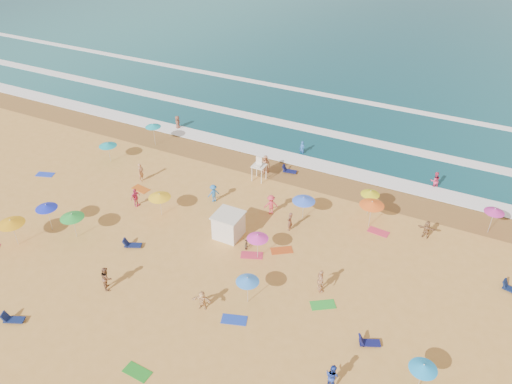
% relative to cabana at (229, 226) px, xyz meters
% --- Properties ---
extents(ground, '(220.00, 220.00, 0.00)m').
position_rel_cabana_xyz_m(ground, '(0.82, -1.34, -1.00)').
color(ground, gold).
rests_on(ground, ground).
extents(ocean, '(220.00, 140.00, 0.18)m').
position_rel_cabana_xyz_m(ocean, '(0.82, 82.66, -1.00)').
color(ocean, '#0C4756').
rests_on(ocean, ground).
extents(wet_sand, '(220.00, 220.00, 0.00)m').
position_rel_cabana_xyz_m(wet_sand, '(0.82, 11.16, -0.99)').
color(wet_sand, olive).
rests_on(wet_sand, ground).
extents(surf_foam, '(200.00, 18.70, 0.05)m').
position_rel_cabana_xyz_m(surf_foam, '(0.82, 19.98, -0.90)').
color(surf_foam, white).
rests_on(surf_foam, ground).
extents(cabana, '(2.00, 2.00, 2.00)m').
position_rel_cabana_xyz_m(cabana, '(0.00, 0.00, 0.00)').
color(cabana, white).
rests_on(cabana, ground).
extents(cabana_roof, '(2.20, 2.20, 0.12)m').
position_rel_cabana_xyz_m(cabana_roof, '(0.00, 0.00, 1.06)').
color(cabana_roof, silver).
rests_on(cabana_roof, cabana).
extents(bicycle, '(0.99, 1.78, 0.88)m').
position_rel_cabana_xyz_m(bicycle, '(1.90, -0.30, -0.56)').
color(bicycle, black).
rests_on(bicycle, ground).
extents(lifeguard_stand, '(1.20, 1.20, 2.10)m').
position_rel_cabana_xyz_m(lifeguard_stand, '(-1.57, 8.66, 0.05)').
color(lifeguard_stand, white).
rests_on(lifeguard_stand, ground).
extents(beach_umbrellas, '(50.99, 28.93, 0.81)m').
position_rel_cabana_xyz_m(beach_umbrellas, '(1.74, -0.81, 1.10)').
color(beach_umbrellas, '#C42B96').
rests_on(beach_umbrellas, ground).
extents(loungers, '(37.80, 26.28, 0.34)m').
position_rel_cabana_xyz_m(loungers, '(4.81, -5.57, -0.83)').
color(loungers, '#101D51').
rests_on(loungers, ground).
extents(towels, '(35.31, 20.61, 0.03)m').
position_rel_cabana_xyz_m(towels, '(-0.08, -3.86, -0.98)').
color(towels, '#B21634').
rests_on(towels, ground).
extents(beachgoers, '(45.87, 25.32, 2.14)m').
position_rel_cabana_xyz_m(beachgoers, '(1.61, 2.94, -0.18)').
color(beachgoers, tan).
rests_on(beachgoers, ground).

